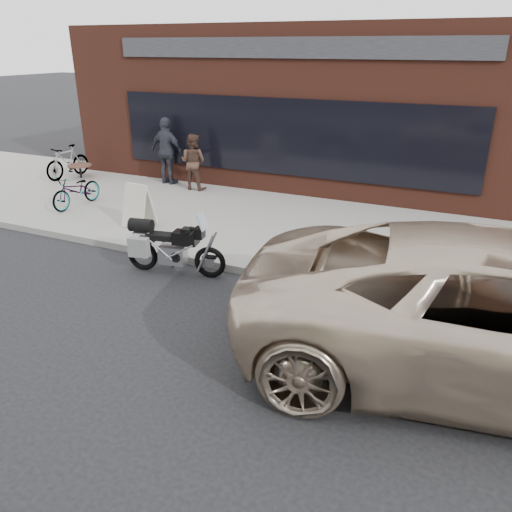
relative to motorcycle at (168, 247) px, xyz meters
name	(u,v)px	position (x,y,z in m)	size (l,w,h in m)	color
ground	(154,425)	(2.12, -3.52, -0.53)	(120.00, 120.00, 0.00)	black
near_sidewalk	(332,228)	(2.12, 3.48, -0.46)	(44.00, 6.00, 0.15)	gray
storefront	(338,99)	(0.12, 10.46, 1.72)	(14.00, 10.07, 4.50)	#57271C
motorcycle	(168,247)	(0.00, 0.00, 0.00)	(1.93, 0.83, 1.23)	black
minivan	(509,313)	(5.62, -0.92, 0.39)	(3.07, 6.66, 1.85)	beige
bicycle_front	(77,190)	(-4.22, 2.20, 0.04)	(0.55, 1.59, 0.83)	gray
bicycle_rear	(67,162)	(-6.61, 4.39, 0.11)	(0.46, 1.64, 0.99)	gray
sandwich_sign	(138,205)	(-1.87, 1.62, 0.11)	(0.67, 0.62, 0.98)	beige
cafe_table	(80,166)	(-6.26, 4.53, -0.01)	(0.72, 0.72, 0.41)	black
cafe_patron_left	(193,162)	(-2.38, 4.86, 0.40)	(0.76, 0.59, 1.56)	#462F25
cafe_patron_right	(167,151)	(-3.38, 5.08, 0.58)	(1.13, 0.47, 1.93)	#30313D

